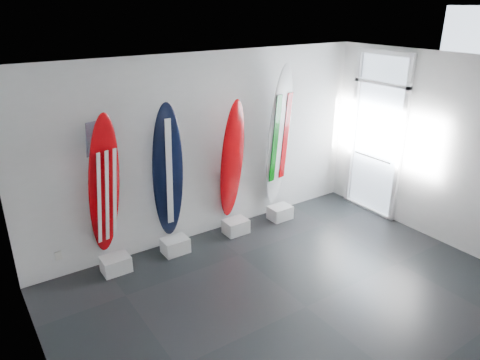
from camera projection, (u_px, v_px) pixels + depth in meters
floor at (306, 307)px, 5.78m from camera, size 6.00×6.00×0.00m
ceiling at (322, 72)px, 4.67m from camera, size 6.00×6.00×0.00m
wall_back at (206, 148)px, 7.15m from camera, size 6.00×0.00×6.00m
wall_left at (42, 287)px, 3.66m from camera, size 0.00×5.00×5.00m
wall_right at (459, 156)px, 6.79m from camera, size 0.00×5.00×5.00m
display_block_usa at (116, 264)px, 6.50m from camera, size 0.40×0.30×0.24m
surfboard_usa at (104, 187)px, 6.14m from camera, size 0.59×0.56×2.16m
display_block_navy at (175, 245)px, 7.00m from camera, size 0.40×0.30×0.24m
surfboard_navy at (168, 173)px, 6.64m from camera, size 0.50×0.26×2.15m
display_block_swiss at (236, 226)px, 7.60m from camera, size 0.40×0.30×0.24m
surfboard_swiss at (232, 161)px, 7.25m from camera, size 0.51×0.40×2.08m
display_block_italy at (280, 212)px, 8.10m from camera, size 0.40×0.30×0.24m
surfboard_italy at (279, 138)px, 7.66m from camera, size 0.62×0.42×2.54m
wall_outlet at (58, 256)px, 6.28m from camera, size 0.09×0.02×0.13m
glass_door at (376, 137)px, 7.99m from camera, size 0.12×1.16×2.85m
balcony at (415, 171)px, 9.03m from camera, size 2.80×2.20×1.20m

